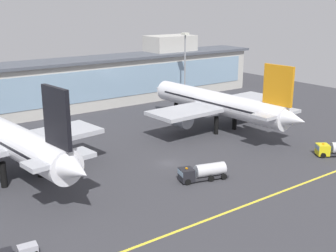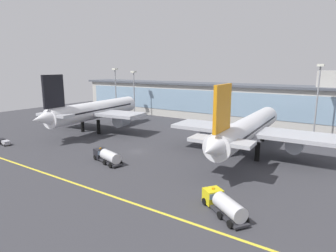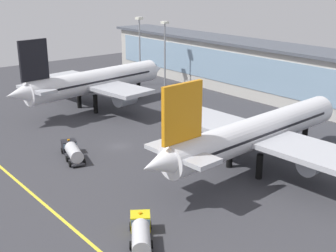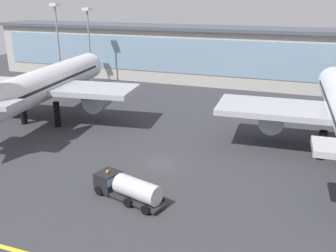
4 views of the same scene
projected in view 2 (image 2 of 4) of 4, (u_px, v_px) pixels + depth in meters
The scene contains 11 objects.
ground_plane at pixel (137, 152), 72.31m from camera, with size 192.51×192.51×0.00m, color #38383D.
taxiway_centreline_stripe at pixel (62, 179), 54.42m from camera, with size 154.01×0.50×0.01m, color yellow.
terminal_building at pixel (226, 101), 113.13m from camera, with size 140.51×14.00×19.88m.
airliner_near_left at pixel (96, 111), 94.20m from camera, with size 34.20×47.67×18.99m.
airliner_near_right at pixel (248, 129), 67.94m from camera, with size 37.75×50.10×18.00m.
fuel_tanker_truck at pixel (223, 203), 41.47m from camera, with size 8.80×7.18×2.90m.
baggage_tug_near at pixel (107, 156), 63.86m from camera, with size 9.36×5.02×2.90m.
service_truck_far at pixel (4, 142), 78.99m from camera, with size 5.74×2.31×1.40m.
apron_light_mast_west at pixel (318, 90), 82.24m from camera, with size 1.80×1.80×21.90m.
apron_light_mast_centre at pixel (134, 86), 121.35m from camera, with size 1.80×1.80×19.46m.
apron_light_mast_east at pixel (116, 85), 120.08m from camera, with size 1.80×1.80×20.60m.
Camera 2 is at (45.34, -53.30, 20.91)m, focal length 30.52 mm.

